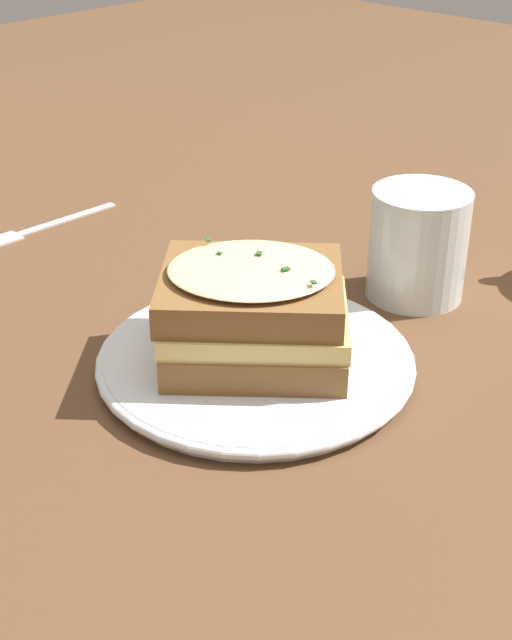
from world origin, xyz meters
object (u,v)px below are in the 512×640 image
(dinner_plate, at_px, (256,361))
(sandwich, at_px, (254,312))
(water_glass, at_px, (418,244))
(fork, at_px, (18,234))

(dinner_plate, height_order, sandwich, sandwich)
(water_glass, xyz_separation_m, fork, (-0.34, -0.16, -0.04))
(water_glass, bearing_deg, dinner_plate, -94.38)
(sandwich, distance_m, fork, 0.33)
(sandwich, bearing_deg, dinner_plate, -12.81)
(dinner_plate, bearing_deg, fork, 177.89)
(dinner_plate, xyz_separation_m, sandwich, (-0.00, 0.00, 0.04))
(sandwich, height_order, fork, sandwich)
(dinner_plate, bearing_deg, sandwich, 167.19)
(sandwich, xyz_separation_m, fork, (-0.32, 0.01, -0.04))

